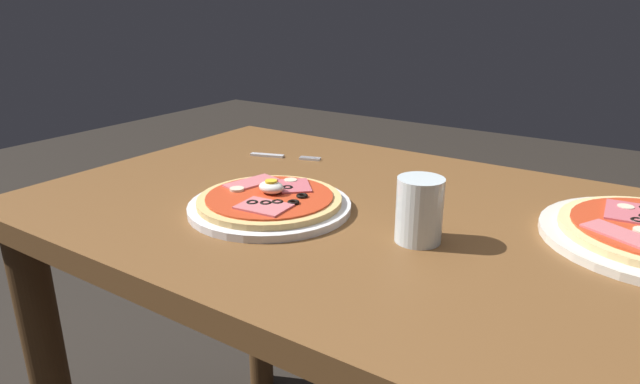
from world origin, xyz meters
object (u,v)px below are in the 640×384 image
(dining_table, at_px, (385,286))
(fork, at_px, (280,156))
(water_glass_near, at_px, (419,214))
(pizza_foreground, at_px, (270,203))

(dining_table, bearing_deg, fork, 154.81)
(dining_table, relative_size, fork, 7.89)
(fork, bearing_deg, water_glass_near, -28.64)
(dining_table, bearing_deg, water_glass_near, -40.70)
(fork, bearing_deg, pizza_foreground, -55.00)
(pizza_foreground, distance_m, fork, 0.31)
(pizza_foreground, bearing_deg, fork, 125.00)
(pizza_foreground, bearing_deg, dining_table, 29.57)
(fork, bearing_deg, dining_table, -25.19)
(dining_table, xyz_separation_m, fork, (-0.35, 0.16, 0.13))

